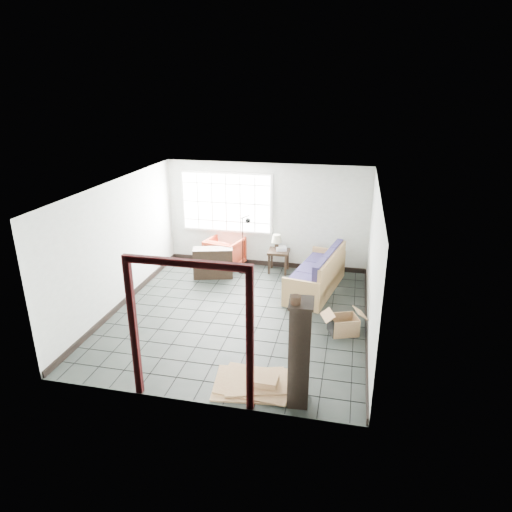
% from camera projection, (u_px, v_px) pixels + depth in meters
% --- Properties ---
extents(ground, '(5.50, 5.50, 0.00)m').
position_uv_depth(ground, '(239.00, 315.00, 9.15)').
color(ground, black).
rests_on(ground, ground).
extents(room_shell, '(5.02, 5.52, 2.61)m').
position_uv_depth(room_shell, '(239.00, 235.00, 8.59)').
color(room_shell, '#A7AEA7').
rests_on(room_shell, ground).
extents(window_panel, '(2.32, 0.08, 1.52)m').
position_uv_depth(window_panel, '(226.00, 202.00, 11.26)').
color(window_panel, silver).
rests_on(window_panel, ground).
extents(doorway_trim, '(1.80, 0.08, 2.20)m').
position_uv_depth(doorway_trim, '(189.00, 316.00, 6.20)').
color(doorway_trim, '#330B0C').
rests_on(doorway_trim, ground).
extents(futon_sofa, '(1.22, 2.26, 0.95)m').
position_uv_depth(futon_sofa, '(319.00, 276.00, 10.11)').
color(futon_sofa, olive).
rests_on(futon_sofa, ground).
extents(armchair, '(0.97, 0.94, 0.84)m').
position_uv_depth(armchair, '(225.00, 251.00, 11.40)').
color(armchair, maroon).
rests_on(armchair, ground).
extents(side_table, '(0.51, 0.51, 0.55)m').
position_uv_depth(side_table, '(279.00, 254.00, 11.11)').
color(side_table, black).
rests_on(side_table, ground).
extents(table_lamp, '(0.29, 0.29, 0.39)m').
position_uv_depth(table_lamp, '(277.00, 239.00, 11.02)').
color(table_lamp, black).
rests_on(table_lamp, side_table).
extents(projector, '(0.30, 0.26, 0.09)m').
position_uv_depth(projector, '(281.00, 248.00, 11.08)').
color(projector, silver).
rests_on(projector, side_table).
extents(floor_lamp, '(0.40, 0.38, 1.50)m').
position_uv_depth(floor_lamp, '(245.00, 243.00, 10.87)').
color(floor_lamp, black).
rests_on(floor_lamp, ground).
extents(console_shelf, '(0.99, 0.60, 0.72)m').
position_uv_depth(console_shelf, '(213.00, 263.00, 10.83)').
color(console_shelf, black).
rests_on(console_shelf, ground).
extents(tall_shelf, '(0.37, 0.46, 1.61)m').
position_uv_depth(tall_shelf, '(300.00, 352.00, 6.37)').
color(tall_shelf, black).
rests_on(tall_shelf, ground).
extents(pot, '(0.17, 0.17, 0.11)m').
position_uv_depth(pot, '(296.00, 300.00, 6.02)').
color(pot, black).
rests_on(pot, tall_shelf).
extents(open_box, '(0.89, 0.65, 0.45)m').
position_uv_depth(open_box, '(343.00, 325.00, 8.43)').
color(open_box, '#895D42').
rests_on(open_box, ground).
extents(cardboard_pile, '(1.37, 1.05, 0.19)m').
position_uv_depth(cardboard_pile, '(257.00, 383.00, 6.97)').
color(cardboard_pile, '#895D42').
rests_on(cardboard_pile, ground).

